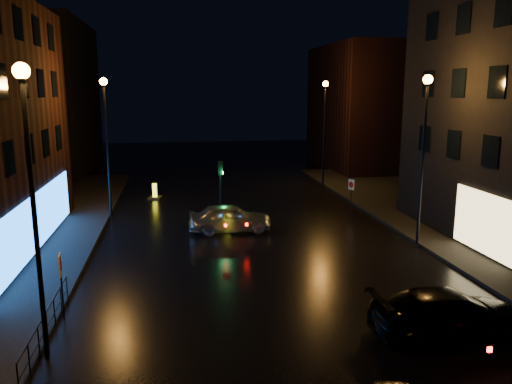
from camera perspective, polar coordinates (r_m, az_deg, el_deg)
ground at (r=18.27m, az=4.11°, el=-13.26°), size 120.00×120.00×0.00m
pavement_right at (r=31.00m, az=26.47°, el=-3.85°), size 12.00×44.00×0.15m
building_far_left at (r=52.51m, az=-23.00°, el=9.93°), size 8.00×16.00×14.00m
building_far_right at (r=51.73m, az=12.29°, el=9.45°), size 8.00×14.00×12.00m
street_lamp_lnear at (r=14.77m, az=-24.40°, el=2.37°), size 0.44×0.44×8.37m
street_lamp_lfar at (r=30.43m, az=-16.75°, el=7.11°), size 0.44×0.44×8.37m
street_lamp_rnear at (r=25.12m, az=18.66°, el=6.16°), size 0.44×0.44×8.37m
street_lamp_rfar at (r=39.93m, az=7.84°, el=8.43°), size 0.44×0.44×8.37m
traffic_signal at (r=31.07m, az=-4.04°, el=-1.80°), size 1.40×2.40×3.45m
guard_railing at (r=17.10m, az=-22.83°, el=-13.26°), size 0.05×6.04×1.00m
silver_hatchback at (r=27.52m, az=-2.98°, el=-2.96°), size 4.53×1.85×1.54m
dark_sedan at (r=17.31m, az=21.35°, el=-12.82°), size 5.17×2.17×1.49m
bollard_near at (r=27.95m, az=-3.25°, el=-3.89°), size 0.98×1.30×1.03m
bollard_far at (r=36.72m, az=-11.48°, el=-0.35°), size 1.03×1.37×1.09m
road_sign_left at (r=18.25m, az=-21.44°, el=-8.38°), size 0.13×0.55×2.25m
road_sign_right at (r=32.58m, az=10.84°, el=0.53°), size 0.25×0.47×2.06m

